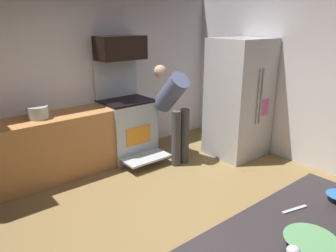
{
  "coord_description": "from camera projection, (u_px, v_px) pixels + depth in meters",
  "views": [
    {
      "loc": [
        -2.02,
        -2.25,
        2.14
      ],
      "look_at": [
        0.05,
        0.3,
        1.05
      ],
      "focal_mm": 34.24,
      "sensor_mm": 36.0,
      "label": 1
    }
  ],
  "objects": [
    {
      "name": "person_cook",
      "position": [
        173.0,
        106.0,
        4.87
      ],
      "size": [
        0.31,
        0.7,
        1.48
      ],
      "color": "#3F3F3F",
      "rests_on": "ground"
    },
    {
      "name": "stock_pot",
      "position": [
        38.0,
        112.0,
        4.21
      ],
      "size": [
        0.27,
        0.27,
        0.17
      ],
      "primitive_type": "cylinder",
      "color": "#AEBCB9",
      "rests_on": "lower_cabinet_run"
    },
    {
      "name": "wall_right",
      "position": [
        314.0,
        81.0,
        4.64
      ],
      "size": [
        0.12,
        4.8,
        2.6
      ],
      "primitive_type": "cube",
      "color": "silver",
      "rests_on": "ground"
    },
    {
      "name": "wall_back",
      "position": [
        81.0,
        78.0,
        4.85
      ],
      "size": [
        5.2,
        0.12,
        2.6
      ],
      "primitive_type": "cube",
      "color": "silver",
      "rests_on": "ground"
    },
    {
      "name": "refrigerator",
      "position": [
        239.0,
        98.0,
        5.14
      ],
      "size": [
        0.87,
        0.79,
        1.88
      ],
      "color": "#B6B5B7",
      "rests_on": "ground"
    },
    {
      "name": "mixing_bowl_small",
      "position": [
        310.0,
        244.0,
        1.81
      ],
      "size": [
        0.3,
        0.3,
        0.07
      ],
      "primitive_type": "cone",
      "rotation": [
        3.14,
        0.0,
        0.0
      ],
      "color": "#5D995E",
      "rests_on": "counter_island"
    },
    {
      "name": "ground_plane",
      "position": [
        182.0,
        224.0,
        3.54
      ],
      "size": [
        5.2,
        4.8,
        0.02
      ],
      "primitive_type": "cube",
      "color": "olive"
    },
    {
      "name": "knife_paring",
      "position": [
        295.0,
        209.0,
        2.19
      ],
      "size": [
        0.21,
        0.07,
        0.01
      ],
      "primitive_type": "cube",
      "rotation": [
        0.0,
        0.0,
        6.03
      ],
      "color": "#B7BABF",
      "rests_on": "counter_island"
    },
    {
      "name": "lower_cabinet_run",
      "position": [
        35.0,
        152.0,
        4.32
      ],
      "size": [
        2.4,
        0.6,
        0.9
      ],
      "primitive_type": "cube",
      "color": "#BC7B42",
      "rests_on": "ground"
    },
    {
      "name": "oven_range",
      "position": [
        127.0,
        126.0,
        5.15
      ],
      "size": [
        0.76,
        1.02,
        1.56
      ],
      "color": "#B4BCC0",
      "rests_on": "ground"
    },
    {
      "name": "microwave",
      "position": [
        120.0,
        48.0,
        4.84
      ],
      "size": [
        0.74,
        0.38,
        0.35
      ],
      "primitive_type": "cube",
      "color": "black",
      "rests_on": "oven_range"
    }
  ]
}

